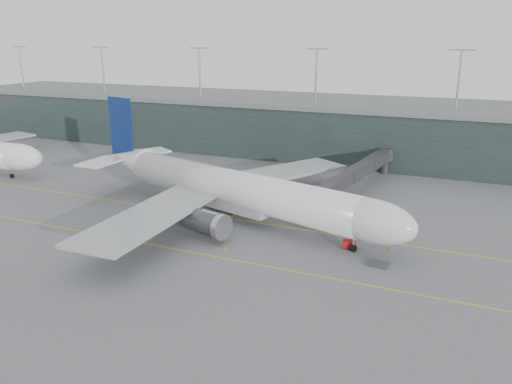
% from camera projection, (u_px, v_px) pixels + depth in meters
% --- Properties ---
extents(ground, '(320.00, 320.00, 0.00)m').
position_uv_depth(ground, '(216.00, 208.00, 97.17)').
color(ground, slate).
rests_on(ground, ground).
extents(taxiline_a, '(160.00, 0.25, 0.02)m').
position_uv_depth(taxiline_a, '(206.00, 215.00, 93.66)').
color(taxiline_a, gold).
rests_on(taxiline_a, ground).
extents(taxiline_b, '(160.00, 0.25, 0.02)m').
position_uv_depth(taxiline_b, '(157.00, 246.00, 79.62)').
color(taxiline_b, gold).
rests_on(taxiline_b, ground).
extents(taxiline_lead_main, '(0.25, 60.00, 0.02)m').
position_uv_depth(taxiline_lead_main, '(277.00, 185.00, 112.81)').
color(taxiline_lead_main, gold).
rests_on(taxiline_lead_main, ground).
extents(taxiline_lead_adj, '(0.25, 60.00, 0.02)m').
position_uv_depth(taxiline_lead_adj, '(17.00, 154.00, 143.24)').
color(taxiline_lead_adj, gold).
rests_on(taxiline_lead_adj, ground).
extents(terminal, '(240.00, 36.00, 29.00)m').
position_uv_depth(terminal, '(308.00, 125.00, 145.81)').
color(terminal, '#1E2A29').
rests_on(terminal, ground).
extents(main_aircraft, '(69.85, 64.30, 19.87)m').
position_uv_depth(main_aircraft, '(234.00, 189.00, 90.26)').
color(main_aircraft, silver).
rests_on(main_aircraft, ground).
extents(jet_bridge, '(8.60, 42.76, 6.21)m').
position_uv_depth(jet_bridge, '(358.00, 169.00, 108.02)').
color(jet_bridge, '#2B2B30').
rests_on(jet_bridge, ground).
extents(gse_cart, '(2.26, 1.74, 1.37)m').
position_uv_depth(gse_cart, '(349.00, 244.00, 78.36)').
color(gse_cart, '#9E110B').
rests_on(gse_cart, ground).
extents(baggage_dolly, '(3.05, 2.51, 0.29)m').
position_uv_depth(baggage_dolly, '(378.00, 264.00, 72.79)').
color(baggage_dolly, '#38393D').
rests_on(baggage_dolly, ground).
extents(uld_a, '(2.06, 1.70, 1.78)m').
position_uv_depth(uld_a, '(215.00, 188.00, 107.54)').
color(uld_a, '#393A3F').
rests_on(uld_a, ground).
extents(uld_b, '(2.32, 1.96, 1.92)m').
position_uv_depth(uld_b, '(234.00, 189.00, 106.49)').
color(uld_b, '#393A3F').
rests_on(uld_b, ground).
extents(uld_c, '(2.18, 1.85, 1.79)m').
position_uv_depth(uld_c, '(243.00, 191.00, 105.25)').
color(uld_c, '#393A3F').
rests_on(uld_c, ground).
extents(cone_nose, '(0.42, 0.42, 0.67)m').
position_uv_depth(cone_nose, '(389.00, 249.00, 77.59)').
color(cone_nose, red).
rests_on(cone_nose, ground).
extents(cone_wing_stbd, '(0.39, 0.39, 0.62)m').
position_uv_depth(cone_wing_stbd, '(225.00, 248.00, 77.86)').
color(cone_wing_stbd, orange).
rests_on(cone_wing_stbd, ground).
extents(cone_wing_port, '(0.45, 0.45, 0.72)m').
position_uv_depth(cone_wing_port, '(268.00, 196.00, 103.97)').
color(cone_wing_port, red).
rests_on(cone_wing_port, ground).
extents(cone_tail, '(0.47, 0.47, 0.75)m').
position_uv_depth(cone_tail, '(153.00, 220.00, 89.81)').
color(cone_tail, '#E75E0C').
rests_on(cone_tail, ground).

